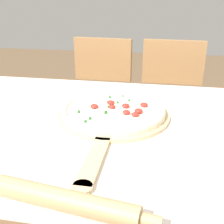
{
  "coord_description": "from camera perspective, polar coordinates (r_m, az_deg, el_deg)",
  "views": [
    {
      "loc": [
        0.17,
        -0.84,
        1.18
      ],
      "look_at": [
        0.02,
        0.03,
        0.8
      ],
      "focal_mm": 45.0,
      "sensor_mm": 36.0,
      "label": 1
    }
  ],
  "objects": [
    {
      "name": "dining_table",
      "position": [
        1.0,
        -1.31,
        -7.61
      ],
      "size": [
        1.44,
        1.0,
        0.77
      ],
      "color": "brown",
      "rests_on": "ground_plane"
    },
    {
      "name": "towel_cloth",
      "position": [
        0.95,
        -1.37,
        -2.39
      ],
      "size": [
        1.36,
        0.92,
        0.0
      ],
      "color": "silver",
      "rests_on": "dining_table"
    },
    {
      "name": "pizza_peel",
      "position": [
        0.98,
        0.06,
        -1.17
      ],
      "size": [
        0.39,
        0.63,
        0.01
      ],
      "color": "#D6B784",
      "rests_on": "towel_cloth"
    },
    {
      "name": "pizza",
      "position": [
        0.99,
        0.34,
        0.41
      ],
      "size": [
        0.36,
        0.36,
        0.03
      ],
      "color": "beige",
      "rests_on": "pizza_peel"
    },
    {
      "name": "rolling_pin",
      "position": [
        0.6,
        -9.98,
        -17.18
      ],
      "size": [
        0.4,
        0.09,
        0.05
      ],
      "rotation": [
        0.0,
        0.0,
        -0.14
      ],
      "color": "tan",
      "rests_on": "towel_cloth"
    },
    {
      "name": "chair_left",
      "position": [
        1.85,
        -2.57,
        2.69
      ],
      "size": [
        0.43,
        0.43,
        0.91
      ],
      "rotation": [
        0.0,
        0.0,
        -0.08
      ],
      "color": "#A37547",
      "rests_on": "ground_plane"
    },
    {
      "name": "chair_right",
      "position": [
        1.81,
        11.61,
        1.75
      ],
      "size": [
        0.42,
        0.42,
        0.91
      ],
      "rotation": [
        0.0,
        0.0,
        -0.04
      ],
      "color": "#A37547",
      "rests_on": "ground_plane"
    }
  ]
}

